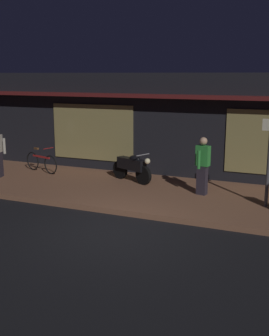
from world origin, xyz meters
The scene contains 7 objects.
ground_plane centered at (0.00, 0.00, 0.00)m, with size 60.00×60.00×0.00m, color black.
sidewalk_slab centered at (0.00, 3.00, 0.07)m, with size 18.00×4.00×0.15m, color brown.
storefront_building centered at (0.00, 6.39, 1.80)m, with size 18.00×3.30×3.60m.
motorcycle centered at (-1.14, 3.80, 0.65)m, with size 1.61×0.86×0.97m.
bicycle_parked centered at (-4.65, 3.83, 0.51)m, with size 1.60×0.59×0.91m.
person_bystander centered at (1.30, 3.23, 1.03)m, with size 0.42×0.62×1.67m.
sign_post centered at (3.13, 2.78, 1.51)m, with size 0.44×0.09×2.40m.
Camera 1 is at (4.01, -8.30, 3.56)m, focal length 44.82 mm.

